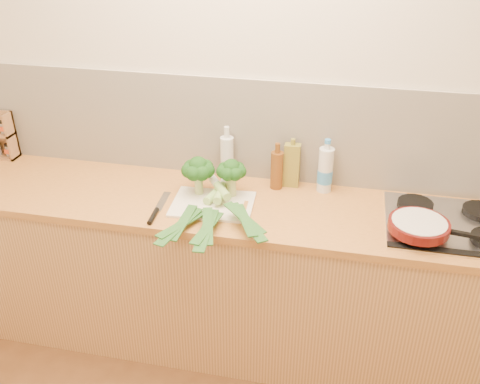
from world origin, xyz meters
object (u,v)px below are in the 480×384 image
object	(u,v)px
chopping_board	(213,204)
chefs_knife	(156,212)
gas_hob	(451,224)
skillet	(419,226)

from	to	relation	value
chopping_board	chefs_knife	bearing A→B (deg)	-154.23
chefs_knife	gas_hob	bearing A→B (deg)	4.17
chopping_board	skillet	size ratio (longest dim) A/B	1.01
gas_hob	skillet	distance (m)	0.20
gas_hob	chopping_board	xyz separation A→B (m)	(-1.12, -0.04, -0.01)
chefs_knife	skillet	distance (m)	1.21
gas_hob	chefs_knife	xyz separation A→B (m)	(-1.36, -0.18, -0.01)
gas_hob	chopping_board	world-z (taller)	gas_hob
gas_hob	chefs_knife	bearing A→B (deg)	-172.46
skillet	chopping_board	bearing A→B (deg)	-175.91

